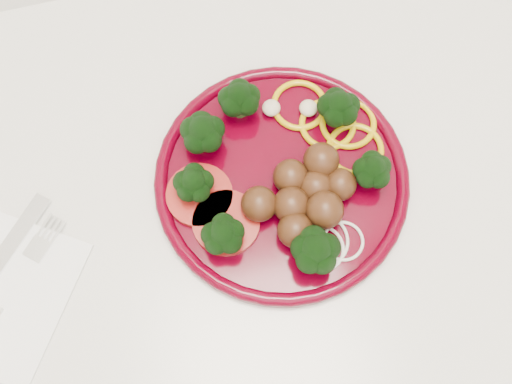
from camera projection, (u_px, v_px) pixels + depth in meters
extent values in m
cube|color=silver|center=(141.00, 320.00, 1.08)|extent=(2.40, 0.60, 0.87)
cube|color=silver|center=(68.00, 252.00, 0.66)|extent=(2.40, 0.60, 0.03)
cylinder|color=#43000E|center=(282.00, 181.00, 0.66)|extent=(0.26, 0.26, 0.01)
torus|color=#43000E|center=(282.00, 179.00, 0.66)|extent=(0.26, 0.26, 0.01)
sphere|color=#4A2612|center=(316.00, 186.00, 0.64)|extent=(0.04, 0.04, 0.04)
sphere|color=#4A2612|center=(295.00, 230.00, 0.62)|extent=(0.04, 0.04, 0.04)
sphere|color=#4A2612|center=(291.00, 205.00, 0.63)|extent=(0.04, 0.04, 0.04)
sphere|color=#4A2612|center=(321.00, 163.00, 0.65)|extent=(0.04, 0.04, 0.04)
sphere|color=#4A2612|center=(324.00, 212.00, 0.63)|extent=(0.04, 0.04, 0.04)
sphere|color=#4A2612|center=(340.00, 184.00, 0.64)|extent=(0.04, 0.04, 0.04)
sphere|color=#4A2612|center=(291.00, 177.00, 0.64)|extent=(0.04, 0.04, 0.04)
sphere|color=#4A2612|center=(259.00, 204.00, 0.63)|extent=(0.04, 0.04, 0.04)
torus|color=#C19907|center=(328.00, 124.00, 0.68)|extent=(0.06, 0.06, 0.01)
torus|color=#C19907|center=(355.00, 149.00, 0.67)|extent=(0.06, 0.06, 0.01)
torus|color=#C19907|center=(299.00, 105.00, 0.68)|extent=(0.06, 0.06, 0.01)
torus|color=#C19907|center=(348.00, 123.00, 0.68)|extent=(0.06, 0.06, 0.01)
cylinder|color=#720A07|center=(200.00, 195.00, 0.65)|extent=(0.07, 0.07, 0.01)
cylinder|color=#720A07|center=(226.00, 223.00, 0.64)|extent=(0.07, 0.07, 0.01)
torus|color=beige|center=(320.00, 248.00, 0.63)|extent=(0.05, 0.05, 0.00)
torus|color=beige|center=(343.00, 241.00, 0.63)|extent=(0.04, 0.04, 0.00)
torus|color=beige|center=(320.00, 240.00, 0.63)|extent=(0.06, 0.06, 0.00)
ellipsoid|color=#C6B793|center=(271.00, 108.00, 0.68)|extent=(0.02, 0.02, 0.01)
ellipsoid|color=#C6B793|center=(213.00, 133.00, 0.67)|extent=(0.02, 0.02, 0.01)
ellipsoid|color=#C6B793|center=(308.00, 109.00, 0.68)|extent=(0.02, 0.02, 0.01)
cube|color=silver|center=(13.00, 241.00, 0.64)|extent=(0.08, 0.09, 0.00)
cube|color=silver|center=(37.00, 249.00, 0.64)|extent=(0.03, 0.03, 0.00)
cube|color=silver|center=(58.00, 233.00, 0.65)|extent=(0.02, 0.02, 0.00)
cube|color=silver|center=(53.00, 231.00, 0.65)|extent=(0.02, 0.02, 0.00)
cube|color=silver|center=(49.00, 228.00, 0.65)|extent=(0.02, 0.02, 0.00)
cube|color=silver|center=(44.00, 226.00, 0.65)|extent=(0.02, 0.02, 0.00)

